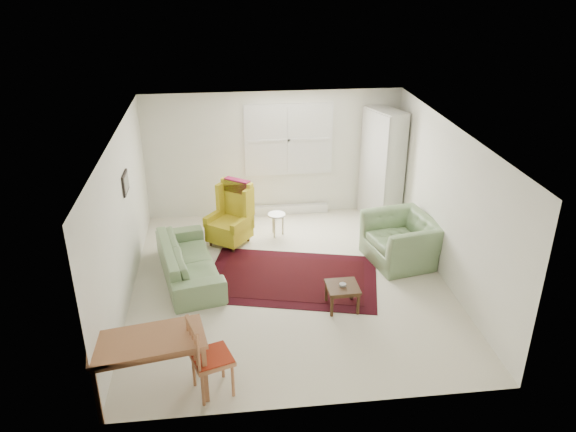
{
  "coord_description": "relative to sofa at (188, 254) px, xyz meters",
  "views": [
    {
      "loc": [
        -0.95,
        -7.71,
        4.81
      ],
      "look_at": [
        0.0,
        0.3,
        1.05
      ],
      "focal_mm": 35.0,
      "sensor_mm": 36.0,
      "label": 1
    }
  ],
  "objects": [
    {
      "name": "cabinet",
      "position": [
        3.72,
        1.96,
        0.68
      ],
      "size": [
        0.75,
        0.98,
        2.19
      ],
      "primitive_type": null,
      "rotation": [
        0.0,
        0.0,
        0.37
      ],
      "color": "silver",
      "rests_on": "ground"
    },
    {
      "name": "desk_chair",
      "position": [
        0.4,
        -2.74,
        0.1
      ],
      "size": [
        0.58,
        0.58,
        1.04
      ],
      "primitive_type": null,
      "rotation": [
        0.0,
        0.0,
        1.89
      ],
      "color": "#AF6F46",
      "rests_on": "ground"
    },
    {
      "name": "coffee_table",
      "position": [
        2.3,
        -1.18,
        -0.23
      ],
      "size": [
        0.48,
        0.48,
        0.38
      ],
      "primitive_type": null,
      "rotation": [
        0.0,
        0.0,
        0.02
      ],
      "color": "#3C2412",
      "rests_on": "ground"
    },
    {
      "name": "armchair",
      "position": [
        3.6,
        0.12,
        0.05
      ],
      "size": [
        1.28,
        1.4,
        0.94
      ],
      "primitive_type": "imported",
      "rotation": [
        0.0,
        0.0,
        -1.36
      ],
      "color": "#6F8E5E",
      "rests_on": "ground"
    },
    {
      "name": "sofa",
      "position": [
        0.0,
        0.0,
        0.0
      ],
      "size": [
        1.23,
        2.19,
        0.84
      ],
      "primitive_type": "imported",
      "rotation": [
        0.0,
        0.0,
        1.78
      ],
      "color": "#6F8E5E",
      "rests_on": "ground"
    },
    {
      "name": "stool",
      "position": [
        1.57,
        1.34,
        -0.2
      ],
      "size": [
        0.34,
        0.34,
        0.44
      ],
      "primitive_type": null,
      "rotation": [
        0.0,
        0.0,
        0.04
      ],
      "color": "white",
      "rests_on": "ground"
    },
    {
      "name": "wingback_chair",
      "position": [
        0.68,
        1.1,
        0.16
      ],
      "size": [
        0.96,
        0.97,
        1.16
      ],
      "primitive_type": null,
      "rotation": [
        0.0,
        0.0,
        -0.64
      ],
      "color": "gold",
      "rests_on": "ground"
    },
    {
      "name": "room",
      "position": [
        1.64,
        -0.18,
        0.84
      ],
      "size": [
        5.04,
        5.54,
        2.51
      ],
      "color": "beige",
      "rests_on": "ground"
    },
    {
      "name": "rug",
      "position": [
        1.66,
        -0.26,
        -0.4
      ],
      "size": [
        3.09,
        2.37,
        0.03
      ],
      "primitive_type": null,
      "rotation": [
        0.0,
        0.0,
        -0.24
      ],
      "color": "black",
      "rests_on": "ground"
    },
    {
      "name": "desk",
      "position": [
        -0.32,
        -2.74,
        -0.0
      ],
      "size": [
        1.4,
        0.88,
        0.83
      ],
      "primitive_type": null,
      "rotation": [
        0.0,
        0.0,
        0.18
      ],
      "color": "#AF6F46",
      "rests_on": "ground"
    }
  ]
}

